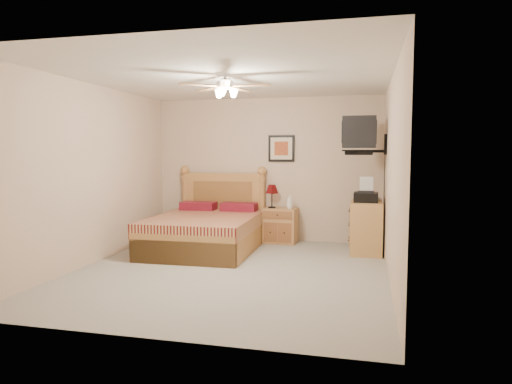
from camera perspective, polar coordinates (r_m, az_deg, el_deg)
floor at (r=6.08m, az=-3.20°, el=-9.83°), size 4.50×4.50×0.00m
ceiling at (r=5.96m, az=-3.32°, el=14.11°), size 4.00×4.50×0.04m
wall_back at (r=8.07m, az=1.32°, el=2.83°), size 4.00×0.04×2.50m
wall_front at (r=3.79m, az=-13.04°, el=0.25°), size 4.00×0.04×2.50m
wall_left at (r=6.74m, az=-19.80°, el=2.10°), size 0.04×4.50×2.50m
wall_right at (r=5.65m, az=16.57°, el=1.69°), size 0.04×4.50×2.50m
bed at (r=7.24m, az=-6.44°, el=-2.16°), size 1.58×2.06×1.31m
nightstand at (r=7.86m, az=3.07°, el=-4.20°), size 0.58×0.45×0.60m
table_lamp at (r=7.85m, az=2.01°, el=-0.54°), size 0.25×0.25×0.40m
lotion_bottle at (r=7.75m, az=4.23°, el=-1.20°), size 0.10×0.10×0.24m
framed_picture at (r=7.99m, az=3.20°, el=5.45°), size 0.46×0.04×0.46m
dresser at (r=7.24m, az=13.60°, el=-4.33°), size 0.47×0.68×0.80m
fax_machine at (r=7.12m, az=13.61°, el=0.30°), size 0.37×0.39×0.38m
magazine_lower at (r=7.41m, az=13.69°, el=-0.91°), size 0.21×0.26×0.02m
magazine_upper at (r=7.40m, az=13.85°, el=-0.76°), size 0.22×0.27×0.02m
wall_tv at (r=6.98m, az=14.01°, el=6.94°), size 0.56×0.46×0.58m
ceiling_fan at (r=5.75m, az=-3.91°, el=13.03°), size 1.14×1.14×0.28m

